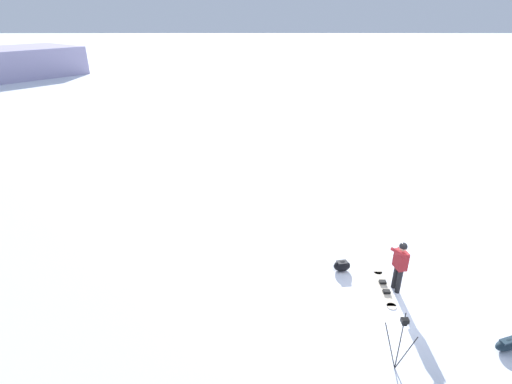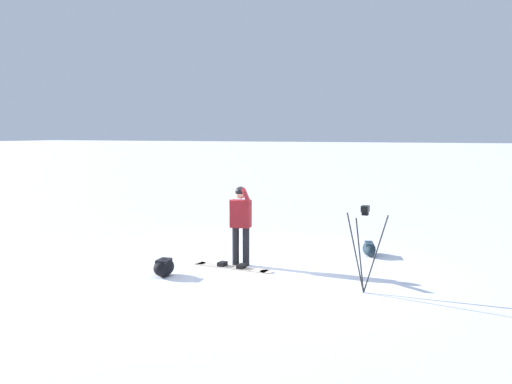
# 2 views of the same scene
# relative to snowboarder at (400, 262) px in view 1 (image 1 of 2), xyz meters

# --- Properties ---
(ground_plane) EXTENTS (300.00, 300.00, 0.00)m
(ground_plane) POSITION_rel_snowboarder_xyz_m (-0.40, 0.11, -0.98)
(ground_plane) COLOR white
(snowboarder) EXTENTS (0.56, 0.62, 1.65)m
(snowboarder) POSITION_rel_snowboarder_xyz_m (0.00, 0.00, 0.00)
(snowboarder) COLOR black
(snowboarder) RESTS_ON ground_plane
(snowboard) EXTENTS (1.84, 0.34, 0.10)m
(snowboard) POSITION_rel_snowboarder_xyz_m (0.06, 0.29, -0.96)
(snowboard) COLOR beige
(snowboard) RESTS_ON ground_plane
(gear_bag_large) EXTENTS (0.44, 0.58, 0.34)m
(gear_bag_large) POSITION_rel_snowboarder_xyz_m (0.95, 1.39, -0.81)
(gear_bag_large) COLOR black
(gear_bag_large) RESTS_ON ground_plane
(camera_tripod) EXTENTS (0.73, 0.58, 1.50)m
(camera_tripod) POSITION_rel_snowboarder_xyz_m (-2.76, 0.92, 0.07)
(camera_tripod) COLOR #262628
(camera_tripod) RESTS_ON ground_plane
(gear_bag_small) EXTENTS (0.48, 0.74, 0.30)m
(gear_bag_small) POSITION_rel_snowboarder_xyz_m (-2.20, -1.98, -0.82)
(gear_bag_small) COLOR #192833
(gear_bag_small) RESTS_ON ground_plane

